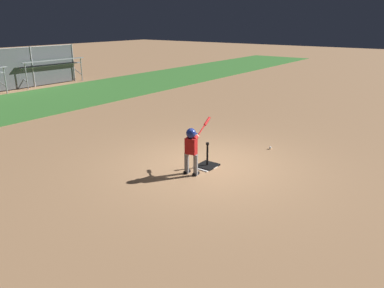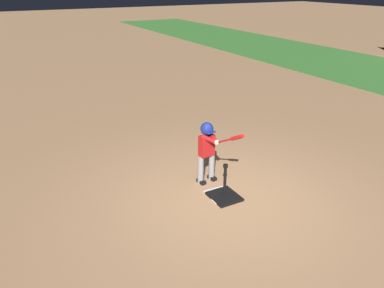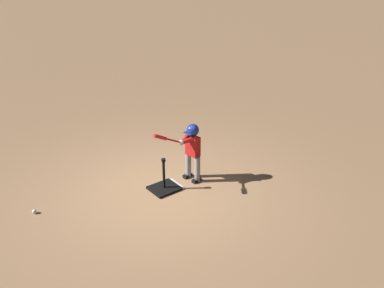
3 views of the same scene
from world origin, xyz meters
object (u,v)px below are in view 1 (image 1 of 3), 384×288
at_px(batting_tee, 207,164).
at_px(batter_child, 192,145).
at_px(baseball, 270,148).
at_px(bleachers_far_left, 44,71).

distance_m(batting_tee, batter_child, 0.88).
bearing_deg(batter_child, batting_tee, -2.83).
distance_m(batting_tee, baseball, 2.24).
xyz_separation_m(batting_tee, bleachers_far_left, (5.16, 14.82, 0.61)).
xyz_separation_m(batter_child, baseball, (2.72, -0.71, -0.67)).
distance_m(batter_child, baseball, 2.90).
bearing_deg(batter_child, baseball, -14.63).
height_order(batting_tee, baseball, batting_tee).
bearing_deg(bleachers_far_left, batter_child, -111.28).
bearing_deg(batter_child, bleachers_far_left, 68.72).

